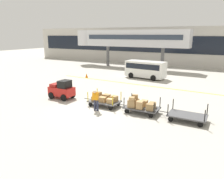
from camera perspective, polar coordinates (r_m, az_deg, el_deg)
The scene contains 11 objects.
ground_plane at distance 15.86m, azimuth -4.59°, elevation -5.07°, with size 120.00×120.00×0.00m, color #B2ADA0.
apron_lead_line at distance 23.85m, azimuth 4.93°, elevation 1.53°, with size 18.76×0.20×0.01m, color yellow.
terminal_building at distance 39.29m, azimuth 17.45°, elevation 10.75°, with size 62.18×2.51×6.53m.
jet_bridge at distance 36.15m, azimuth 3.17°, elevation 13.25°, with size 19.51×3.00×5.95m.
baggage_tug at distance 18.63m, azimuth -13.04°, elevation -0.05°, with size 2.11×1.24×1.58m.
baggage_cart_lead at distance 16.30m, azimuth -1.94°, elevation -2.65°, with size 3.01×1.42×1.10m.
baggage_cart_middle at distance 15.00m, azimuth 7.57°, elevation -4.06°, with size 3.01×1.42×1.13m.
baggage_cart_tail at distance 14.34m, azimuth 19.13°, elevation -6.51°, with size 3.01×1.42×1.10m.
baggage_handler at distance 15.17m, azimuth -4.34°, elevation -2.53°, with size 0.48×0.49×1.56m.
shuttle_van at distance 26.95m, azimuth 8.79°, elevation 5.55°, with size 4.95×2.33×2.10m.
safety_cone_near at distance 27.24m, azimuth -6.71°, elevation 3.66°, with size 0.36×0.36×0.55m, color orange.
Camera 1 is at (8.48, -12.34, 5.23)m, focal length 34.77 mm.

